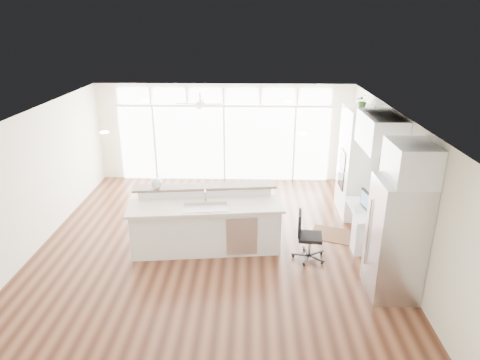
{
  "coord_description": "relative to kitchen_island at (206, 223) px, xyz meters",
  "views": [
    {
      "loc": [
        0.75,
        -7.55,
        4.34
      ],
      "look_at": [
        0.53,
        0.6,
        1.24
      ],
      "focal_mm": 32.0,
      "sensor_mm": 36.0,
      "label": 1
    }
  ],
  "objects": [
    {
      "name": "rug",
      "position": [
        2.66,
        0.66,
        -0.58
      ],
      "size": [
        1.15,
        0.99,
        0.01
      ],
      "primitive_type": "cube",
      "rotation": [
        0.0,
        0.0,
        -0.35
      ],
      "color": "#371E11",
      "rests_on": "floor"
    },
    {
      "name": "wall_back",
      "position": [
        0.12,
        4.05,
        0.76
      ],
      "size": [
        7.0,
        0.04,
        2.7
      ],
      "primitive_type": "cube",
      "color": "white",
      "rests_on": "floor"
    },
    {
      "name": "refrigerator",
      "position": [
        3.23,
        -1.3,
        0.41
      ],
      "size": [
        0.76,
        0.9,
        2.0
      ],
      "primitive_type": "cube",
      "color": "silver",
      "rests_on": "floor"
    },
    {
      "name": "recessed_lights",
      "position": [
        0.12,
        0.25,
        2.09
      ],
      "size": [
        3.4,
        3.0,
        0.02
      ],
      "primitive_type": "cube",
      "color": "silver",
      "rests_on": "ceiling"
    },
    {
      "name": "wall_right",
      "position": [
        3.62,
        0.05,
        0.76
      ],
      "size": [
        0.04,
        8.0,
        2.7
      ],
      "primitive_type": "cube",
      "color": "white",
      "rests_on": "floor"
    },
    {
      "name": "office_chair",
      "position": [
        2.0,
        -0.3,
        -0.11
      ],
      "size": [
        0.54,
        0.51,
        0.96
      ],
      "primitive_type": "cube",
      "rotation": [
        0.0,
        0.0,
        -0.1
      ],
      "color": "black",
      "rests_on": "floor"
    },
    {
      "name": "framed_photos",
      "position": [
        3.58,
        0.97,
        0.81
      ],
      "size": [
        0.06,
        0.22,
        0.8
      ],
      "primitive_type": "cube",
      "color": "black",
      "rests_on": "wall_right"
    },
    {
      "name": "desk_window",
      "position": [
        3.58,
        0.35,
        0.96
      ],
      "size": [
        0.04,
        0.85,
        0.85
      ],
      "primitive_type": "cube",
      "color": "white",
      "rests_on": "wall_right"
    },
    {
      "name": "fishbowl",
      "position": [
        -0.99,
        0.29,
        0.7
      ],
      "size": [
        0.25,
        0.25,
        0.22
      ],
      "primitive_type": "sphere",
      "rotation": [
        0.0,
        0.0,
        0.13
      ],
      "color": "silver",
      "rests_on": "kitchen_island"
    },
    {
      "name": "ceiling",
      "position": [
        0.12,
        0.05,
        2.11
      ],
      "size": [
        7.0,
        8.0,
        0.02
      ],
      "primitive_type": "cube",
      "color": "silver",
      "rests_on": "wall_back"
    },
    {
      "name": "transom_row",
      "position": [
        0.12,
        3.99,
        1.79
      ],
      "size": [
        5.9,
        0.06,
        0.4
      ],
      "primitive_type": "cube",
      "color": "white",
      "rests_on": "wall_back"
    },
    {
      "name": "oven_cabinet",
      "position": [
        3.29,
        1.85,
        0.66
      ],
      "size": [
        0.64,
        1.2,
        2.5
      ],
      "primitive_type": "cube",
      "color": "white",
      "rests_on": "floor"
    },
    {
      "name": "ceiling_fan",
      "position": [
        -0.38,
        2.85,
        1.89
      ],
      "size": [
        1.16,
        1.16,
        0.32
      ],
      "primitive_type": "cube",
      "color": "white",
      "rests_on": "ceiling"
    },
    {
      "name": "keyboard",
      "position": [
        3.0,
        0.35,
        0.18
      ],
      "size": [
        0.15,
        0.34,
        0.02
      ],
      "primitive_type": "cube",
      "rotation": [
        0.0,
        0.0,
        -0.08
      ],
      "color": "silver",
      "rests_on": "desk_nook"
    },
    {
      "name": "potted_plant",
      "position": [
        3.29,
        1.85,
        2.03
      ],
      "size": [
        0.3,
        0.33,
        0.24
      ],
      "primitive_type": "imported",
      "rotation": [
        0.0,
        0.0,
        0.09
      ],
      "color": "#37632A",
      "rests_on": "oven_cabinet"
    },
    {
      "name": "fridge_cabinet",
      "position": [
        3.29,
        -1.3,
        1.71
      ],
      "size": [
        0.64,
        0.9,
        0.6
      ],
      "primitive_type": "cube",
      "color": "white",
      "rests_on": "wall_right"
    },
    {
      "name": "wall_front",
      "position": [
        0.12,
        -3.95,
        0.76
      ],
      "size": [
        7.0,
        0.04,
        2.7
      ],
      "primitive_type": "cube",
      "color": "white",
      "rests_on": "floor"
    },
    {
      "name": "kitchen_island",
      "position": [
        0.0,
        0.0,
        0.0
      ],
      "size": [
        3.08,
        1.44,
        1.18
      ],
      "primitive_type": "cube",
      "rotation": [
        0.0,
        0.0,
        0.11
      ],
      "color": "white",
      "rests_on": "floor"
    },
    {
      "name": "wall_left",
      "position": [
        -3.38,
        0.05,
        0.76
      ],
      "size": [
        0.04,
        8.0,
        2.7
      ],
      "primitive_type": "cube",
      "color": "white",
      "rests_on": "floor"
    },
    {
      "name": "desk_nook",
      "position": [
        3.25,
        0.35,
        -0.21
      ],
      "size": [
        0.72,
        1.3,
        0.76
      ],
      "primitive_type": "cube",
      "color": "white",
      "rests_on": "floor"
    },
    {
      "name": "upper_cabinets",
      "position": [
        3.29,
        0.35,
        1.76
      ],
      "size": [
        0.64,
        1.3,
        0.64
      ],
      "primitive_type": "cube",
      "color": "white",
      "rests_on": "wall_right"
    },
    {
      "name": "monitor",
      "position": [
        3.17,
        0.35,
        0.37
      ],
      "size": [
        0.16,
        0.48,
        0.4
      ],
      "primitive_type": "cube",
      "rotation": [
        0.0,
        0.0,
        0.17
      ],
      "color": "black",
      "rests_on": "desk_nook"
    },
    {
      "name": "floor",
      "position": [
        0.12,
        0.05,
        -0.6
      ],
      "size": [
        7.0,
        8.0,
        0.02
      ],
      "primitive_type": "cube",
      "color": "#412014",
      "rests_on": "ground"
    },
    {
      "name": "glass_wall",
      "position": [
        0.12,
        3.99,
        0.46
      ],
      "size": [
        5.8,
        0.06,
        2.08
      ],
      "primitive_type": "cube",
      "color": "white",
      "rests_on": "wall_back"
    }
  ]
}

